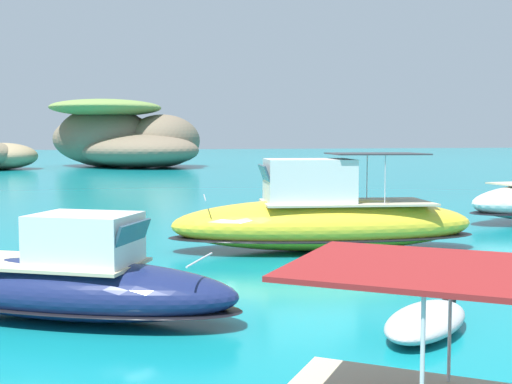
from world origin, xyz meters
The scene contains 4 objects.
islet_large centered at (-2.48, 70.95, 3.30)m, with size 20.98×25.18×7.76m.
motorboat_navy centered at (-10.51, 4.82, 0.64)m, with size 6.52×5.02×1.91m.
motorboat_yellow centered at (-3.25, 10.19, 0.90)m, with size 9.40×4.51×2.83m.
dinghy_tender centered at (-4.92, 2.03, 0.22)m, with size 2.69×2.52×0.58m.
Camera 1 is at (-10.88, -7.26, 3.24)m, focal length 45.86 mm.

